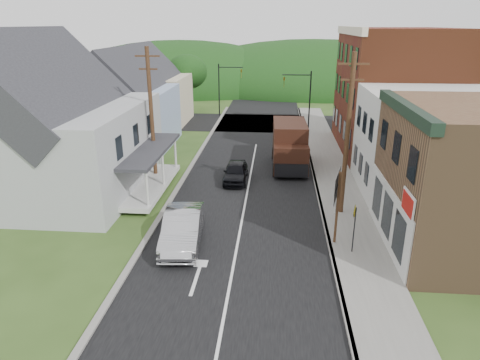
% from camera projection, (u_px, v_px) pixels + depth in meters
% --- Properties ---
extents(ground, '(120.00, 120.00, 0.00)m').
position_uv_depth(ground, '(239.00, 238.00, 21.87)').
color(ground, '#2D4719').
rests_on(ground, ground).
extents(road, '(9.00, 90.00, 0.02)m').
position_uv_depth(road, '(251.00, 174.00, 31.22)').
color(road, black).
rests_on(road, ground).
extents(cross_road, '(60.00, 9.00, 0.02)m').
position_uv_depth(cross_road, '(260.00, 123.00, 47.11)').
color(cross_road, black).
rests_on(cross_road, ground).
extents(sidewalk_right, '(2.80, 55.00, 0.15)m').
position_uv_depth(sidewalk_right, '(336.00, 185.00, 28.85)').
color(sidewalk_right, slate).
rests_on(sidewalk_right, ground).
extents(curb_right, '(0.20, 55.00, 0.15)m').
position_uv_depth(curb_right, '(316.00, 184.00, 28.96)').
color(curb_right, slate).
rests_on(curb_right, ground).
extents(curb_left, '(0.30, 55.00, 0.12)m').
position_uv_depth(curb_left, '(182.00, 181.00, 29.70)').
color(curb_left, slate).
rests_on(curb_left, ground).
extents(storefront_white, '(8.00, 7.00, 6.50)m').
position_uv_depth(storefront_white, '(428.00, 143.00, 26.85)').
color(storefront_white, silver).
rests_on(storefront_white, ground).
extents(storefront_red, '(8.00, 12.00, 10.00)m').
position_uv_depth(storefront_red, '(394.00, 92.00, 35.13)').
color(storefront_red, maroon).
rests_on(storefront_red, ground).
extents(house_gray, '(10.20, 12.24, 8.35)m').
position_uv_depth(house_gray, '(58.00, 126.00, 26.98)').
color(house_gray, '#ADAFB3').
rests_on(house_gray, ground).
extents(house_blue, '(7.14, 8.16, 7.28)m').
position_uv_depth(house_blue, '(131.00, 104.00, 37.37)').
color(house_blue, '#94A6C9').
rests_on(house_blue, ground).
extents(house_cream, '(7.14, 8.16, 7.28)m').
position_uv_depth(house_cream, '(153.00, 89.00, 45.82)').
color(house_cream, beige).
rests_on(house_cream, ground).
extents(utility_pole_right, '(1.60, 0.26, 9.00)m').
position_uv_depth(utility_pole_right, '(347.00, 135.00, 23.08)').
color(utility_pole_right, '#472D19').
rests_on(utility_pole_right, ground).
extents(utility_pole_left, '(1.60, 0.26, 9.00)m').
position_uv_depth(utility_pole_left, '(151.00, 115.00, 28.26)').
color(utility_pole_left, '#472D19').
rests_on(utility_pole_left, ground).
extents(traffic_signal_right, '(2.87, 0.20, 6.00)m').
position_uv_depth(traffic_signal_right, '(303.00, 94.00, 42.19)').
color(traffic_signal_right, black).
rests_on(traffic_signal_right, ground).
extents(traffic_signal_left, '(2.87, 0.20, 6.00)m').
position_uv_depth(traffic_signal_left, '(225.00, 84.00, 49.43)').
color(traffic_signal_left, black).
rests_on(traffic_signal_left, ground).
extents(tree_left_b, '(4.80, 4.80, 6.94)m').
position_uv_depth(tree_left_b, '(32.00, 99.00, 32.76)').
color(tree_left_b, '#382616').
rests_on(tree_left_b, ground).
extents(tree_left_c, '(5.80, 5.80, 8.41)m').
position_uv_depth(tree_left_c, '(56.00, 73.00, 40.04)').
color(tree_left_c, '#382616').
rests_on(tree_left_c, ground).
extents(tree_left_d, '(4.80, 4.80, 6.94)m').
position_uv_depth(tree_left_d, '(187.00, 72.00, 50.82)').
color(tree_left_d, '#382616').
rests_on(tree_left_d, ground).
extents(forested_ridge, '(90.00, 30.00, 16.00)m').
position_uv_depth(forested_ridge, '(267.00, 87.00, 73.29)').
color(forested_ridge, black).
rests_on(forested_ridge, ground).
extents(silver_sedan, '(2.25, 5.23, 1.67)m').
position_uv_depth(silver_sedan, '(183.00, 229.00, 21.06)').
color(silver_sedan, '#AFAFB4').
rests_on(silver_sedan, ground).
extents(dark_sedan, '(1.63, 3.94, 1.34)m').
position_uv_depth(dark_sedan, '(236.00, 172.00, 29.55)').
color(dark_sedan, black).
rests_on(dark_sedan, ground).
extents(delivery_van, '(2.65, 6.10, 3.38)m').
position_uv_depth(delivery_van, '(290.00, 146.00, 32.03)').
color(delivery_van, black).
rests_on(delivery_van, ground).
extents(route_sign_cluster, '(0.57, 2.06, 3.68)m').
position_uv_depth(route_sign_cluster, '(337.00, 197.00, 20.41)').
color(route_sign_cluster, '#472D19').
rests_on(route_sign_cluster, sidewalk_right).
extents(warning_sign, '(0.24, 0.64, 2.43)m').
position_uv_depth(warning_sign, '(354.00, 222.00, 19.79)').
color(warning_sign, black).
rests_on(warning_sign, sidewalk_right).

